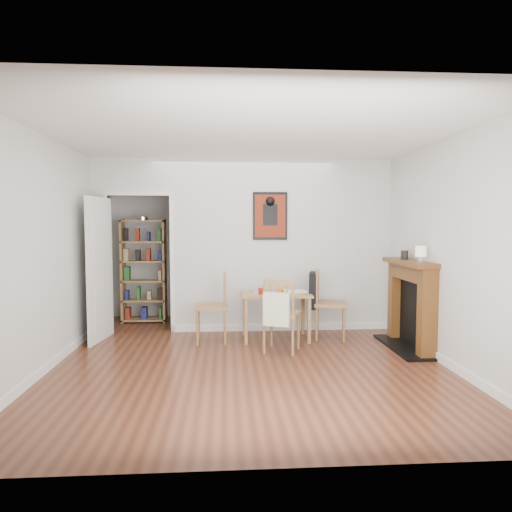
{
  "coord_description": "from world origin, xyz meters",
  "views": [
    {
      "loc": [
        -0.27,
        -5.51,
        1.63
      ],
      "look_at": [
        0.14,
        0.6,
        1.2
      ],
      "focal_mm": 32.0,
      "sensor_mm": 36.0,
      "label": 1
    }
  ],
  "objects": [
    {
      "name": "chair_front",
      "position": [
        0.44,
        0.2,
        0.48
      ],
      "size": [
        0.61,
        0.64,
        0.95
      ],
      "color": "olive",
      "rests_on": "ground"
    },
    {
      "name": "room_shell",
      "position": [
        0.1,
        1.34,
        1.3
      ],
      "size": [
        5.2,
        5.2,
        5.2
      ],
      "color": "#B9B9B7",
      "rests_on": "ground"
    },
    {
      "name": "notebook",
      "position": [
        0.72,
        0.91,
        0.67
      ],
      "size": [
        0.35,
        0.27,
        0.02
      ],
      "primitive_type": "cube",
      "rotation": [
        0.0,
        0.0,
        0.11
      ],
      "color": "silver",
      "rests_on": "dining_table"
    },
    {
      "name": "placemat",
      "position": [
        0.32,
        0.84,
        0.66
      ],
      "size": [
        0.43,
        0.37,
        0.0
      ],
      "primitive_type": "cube",
      "rotation": [
        0.0,
        0.0,
        -0.26
      ],
      "color": "beige",
      "rests_on": "dining_table"
    },
    {
      "name": "mantel_lamp",
      "position": [
        2.09,
        -0.15,
        1.29
      ],
      "size": [
        0.13,
        0.13,
        0.21
      ],
      "color": "silver",
      "rests_on": "fireplace"
    },
    {
      "name": "ceramic_jar_b",
      "position": [
        2.16,
        0.51,
        1.21
      ],
      "size": [
        0.08,
        0.08,
        0.1
      ],
      "primitive_type": "cylinder",
      "color": "black",
      "rests_on": "fireplace"
    },
    {
      "name": "ceramic_jar_a",
      "position": [
        2.11,
        0.4,
        1.22
      ],
      "size": [
        0.1,
        0.1,
        0.12
      ],
      "primitive_type": "cylinder",
      "color": "black",
      "rests_on": "fireplace"
    },
    {
      "name": "fireplace",
      "position": [
        2.16,
        0.25,
        0.62
      ],
      "size": [
        0.45,
        1.25,
        1.16
      ],
      "color": "#5F3116",
      "rests_on": "ground"
    },
    {
      "name": "bookshelf",
      "position": [
        -1.63,
        2.13,
        0.85
      ],
      "size": [
        0.72,
        0.29,
        1.72
      ],
      "color": "#A4734C",
      "rests_on": "ground"
    },
    {
      "name": "chair_left",
      "position": [
        -0.47,
        0.75,
        0.48
      ],
      "size": [
        0.49,
        0.49,
        0.97
      ],
      "color": "olive",
      "rests_on": "ground"
    },
    {
      "name": "dining_table",
      "position": [
        0.43,
        0.82,
        0.58
      ],
      "size": [
        0.97,
        0.62,
        0.66
      ],
      "color": "#A4734C",
      "rests_on": "ground"
    },
    {
      "name": "ground",
      "position": [
        0.0,
        0.0,
        0.0
      ],
      "size": [
        5.2,
        5.2,
        0.0
      ],
      "primitive_type": "plane",
      "color": "#5B301D",
      "rests_on": "ground"
    },
    {
      "name": "chair_right",
      "position": [
        1.19,
        0.83,
        0.5
      ],
      "size": [
        0.64,
        0.58,
        0.97
      ],
      "color": "olive",
      "rests_on": "ground"
    },
    {
      "name": "orange_fruit",
      "position": [
        0.52,
        0.95,
        0.7
      ],
      "size": [
        0.07,
        0.07,
        0.07
      ],
      "primitive_type": "sphere",
      "color": "orange",
      "rests_on": "dining_table"
    },
    {
      "name": "red_glass",
      "position": [
        0.21,
        0.71,
        0.71
      ],
      "size": [
        0.07,
        0.07,
        0.09
      ],
      "primitive_type": "cylinder",
      "color": "maroon",
      "rests_on": "dining_table"
    }
  ]
}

